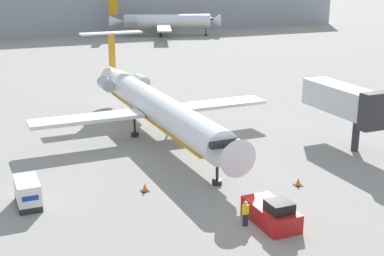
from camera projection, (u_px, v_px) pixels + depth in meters
The scene contains 10 objects.
ground_plane at pixel (265, 223), 36.42m from camera, with size 600.00×600.00×0.00m, color gray.
terminal_building at pixel (30, 7), 140.00m from camera, with size 180.00×16.80×14.24m.
airplane_main at pixel (156, 106), 54.00m from camera, with size 25.12×33.71×9.13m.
pushback_tug at pixel (271, 213), 36.15m from camera, with size 2.23×4.52×1.99m.
luggage_cart at pixel (28, 193), 38.83m from camera, with size 1.62×3.28×1.97m.
worker_near_tug at pixel (245, 213), 35.71m from camera, with size 0.40×0.25×1.81m.
traffic_cone_left at pixel (145, 187), 41.49m from camera, with size 0.61×0.61×0.66m.
traffic_cone_right at pixel (298, 182), 42.60m from camera, with size 0.62×0.62×0.64m.
airplane_parked_far_right at pixel (163, 21), 136.50m from camera, with size 28.65×32.54×10.63m.
jet_bridge at pixel (346, 101), 51.15m from camera, with size 3.20×10.17×6.19m.
Camera 1 is at (-17.64, -28.39, 16.60)m, focal length 50.00 mm.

